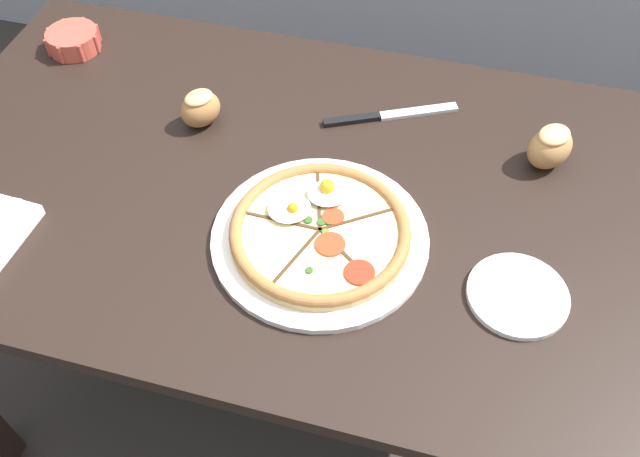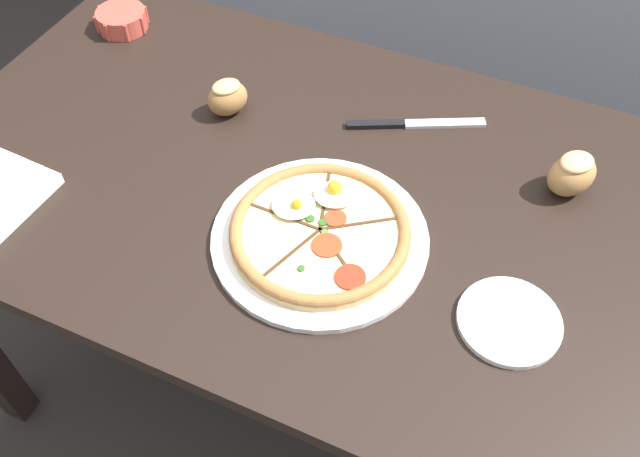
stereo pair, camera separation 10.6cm
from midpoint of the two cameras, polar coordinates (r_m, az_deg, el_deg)
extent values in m
plane|color=#2D2826|center=(1.80, 1.68, -13.30)|extent=(12.00, 12.00, 0.00)
cube|color=black|center=(1.17, 2.51, 2.98)|extent=(1.43, 0.82, 0.03)
cube|color=black|center=(1.91, -12.49, 8.51)|extent=(0.06, 0.06, 0.73)
cylinder|color=white|center=(1.08, 2.81, -0.98)|extent=(0.35, 0.35, 0.01)
cylinder|color=tan|center=(1.07, 2.83, -0.58)|extent=(0.29, 0.29, 0.01)
cylinder|color=beige|center=(1.06, 2.85, -0.33)|extent=(0.25, 0.25, 0.00)
torus|color=#A36B38|center=(1.06, 2.85, -0.31)|extent=(0.29, 0.29, 0.02)
cube|color=#472D19|center=(1.03, 4.65, -2.68)|extent=(0.10, 0.08, 0.00)
cube|color=#472D19|center=(1.07, 6.17, 0.23)|extent=(0.11, 0.08, 0.00)
cube|color=#472D19|center=(1.10, 3.17, 2.29)|extent=(0.04, 0.12, 0.00)
cube|color=#472D19|center=(1.08, -0.25, 0.86)|extent=(0.13, 0.01, 0.00)
cube|color=#472D19|center=(1.03, 0.51, -2.26)|extent=(0.05, 0.12, 0.00)
cylinder|color=red|center=(1.01, 5.58, -4.29)|extent=(0.05, 0.05, 0.00)
cylinder|color=red|center=(1.08, 4.14, 0.68)|extent=(0.04, 0.04, 0.00)
cylinder|color=red|center=(1.04, 3.50, -1.61)|extent=(0.05, 0.05, 0.00)
ellipsoid|color=white|center=(1.08, 0.54, 1.83)|extent=(0.09, 0.09, 0.01)
sphere|color=orange|center=(1.08, 0.78, 1.81)|extent=(0.02, 0.02, 0.02)
ellipsoid|color=white|center=(1.10, 3.98, 2.70)|extent=(0.08, 0.08, 0.01)
sphere|color=#F4AD1E|center=(1.10, 4.01, 3.25)|extent=(0.03, 0.03, 0.03)
cylinder|color=#2D5B1E|center=(1.01, 1.39, -3.55)|extent=(0.01, 0.01, 0.00)
cylinder|color=#2D5B1E|center=(1.07, 3.08, 0.35)|extent=(0.01, 0.01, 0.00)
cylinder|color=#2D5B1E|center=(1.11, 0.56, 2.86)|extent=(0.01, 0.01, 0.00)
cylinder|color=#386B23|center=(1.09, 1.24, 1.84)|extent=(0.02, 0.02, 0.00)
cylinder|color=#386B23|center=(1.04, 4.55, -1.82)|extent=(0.01, 0.01, 0.00)
cylinder|color=#477A2D|center=(1.06, 3.28, -0.50)|extent=(0.01, 0.01, 0.00)
cylinder|color=#2D5B1E|center=(1.07, 3.76, 0.32)|extent=(0.01, 0.01, 0.00)
cylinder|color=#2D5B1E|center=(1.07, 2.00, 0.67)|extent=(0.01, 0.01, 0.00)
cylinder|color=#477A2D|center=(1.09, 1.98, 1.70)|extent=(0.02, 0.02, 0.00)
cylinder|color=#C64C3D|center=(1.54, -14.41, 16.58)|extent=(0.10, 0.10, 0.04)
cylinder|color=#AD1423|center=(1.54, -14.45, 16.74)|extent=(0.08, 0.08, 0.02)
cylinder|color=#C64C3D|center=(1.52, -12.74, 16.25)|extent=(0.01, 0.01, 0.04)
cylinder|color=#C64C3D|center=(1.55, -12.48, 17.09)|extent=(0.01, 0.01, 0.04)
cylinder|color=#C64C3D|center=(1.58, -13.34, 17.61)|extent=(0.01, 0.01, 0.04)
cylinder|color=#C64C3D|center=(1.59, -14.80, 17.53)|extent=(0.01, 0.01, 0.04)
cylinder|color=#C64C3D|center=(1.57, -16.03, 16.89)|extent=(0.01, 0.01, 0.04)
cylinder|color=#C64C3D|center=(1.54, -16.34, 16.06)|extent=(0.01, 0.01, 0.04)
cylinder|color=#C64C3D|center=(1.51, -15.51, 15.50)|extent=(0.01, 0.01, 0.04)
cylinder|color=#C64C3D|center=(1.50, -14.00, 15.58)|extent=(0.01, 0.01, 0.04)
ellipsoid|color=#B27F47|center=(1.22, 22.80, 4.03)|extent=(0.10, 0.11, 0.07)
ellipsoid|color=#EAB775|center=(1.20, 23.23, 5.02)|extent=(0.07, 0.08, 0.02)
ellipsoid|color=#A3703D|center=(1.28, -5.42, 10.74)|extent=(0.09, 0.10, 0.07)
ellipsoid|color=tan|center=(1.26, -5.52, 11.68)|extent=(0.07, 0.07, 0.02)
cube|color=silver|center=(1.30, 12.82, 8.50)|extent=(0.14, 0.08, 0.01)
cube|color=black|center=(1.27, 7.12, 8.57)|extent=(0.10, 0.06, 0.01)
cylinder|color=white|center=(1.04, 18.50, -7.61)|extent=(0.15, 0.15, 0.01)
camera|label=1|loc=(0.05, -87.13, 3.50)|focal=38.00mm
camera|label=2|loc=(0.05, 92.87, -3.50)|focal=38.00mm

